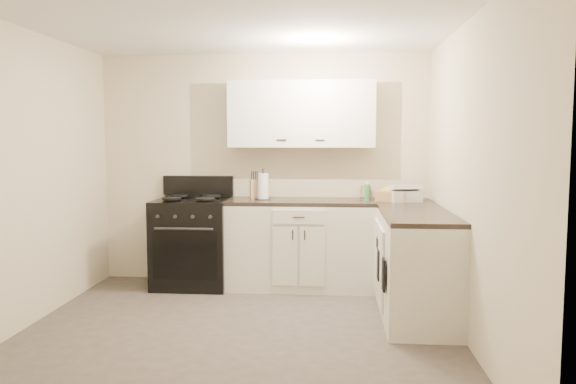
# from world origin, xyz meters

# --- Properties ---
(floor) EXTENTS (3.60, 3.60, 0.00)m
(floor) POSITION_xyz_m (0.00, 0.00, 0.00)
(floor) COLOR #473F38
(floor) RESTS_ON ground
(ceiling) EXTENTS (3.60, 3.60, 0.00)m
(ceiling) POSITION_xyz_m (0.00, 0.00, 2.50)
(ceiling) COLOR white
(ceiling) RESTS_ON wall_back
(wall_back) EXTENTS (3.60, 0.00, 3.60)m
(wall_back) POSITION_xyz_m (0.00, 1.80, 1.25)
(wall_back) COLOR beige
(wall_back) RESTS_ON ground
(wall_right) EXTENTS (0.00, 3.60, 3.60)m
(wall_right) POSITION_xyz_m (1.80, 0.00, 1.25)
(wall_right) COLOR beige
(wall_right) RESTS_ON ground
(wall_left) EXTENTS (0.00, 3.60, 3.60)m
(wall_left) POSITION_xyz_m (-1.80, 0.00, 1.25)
(wall_left) COLOR beige
(wall_left) RESTS_ON ground
(wall_front) EXTENTS (3.60, 0.00, 3.60)m
(wall_front) POSITION_xyz_m (0.00, -1.80, 1.25)
(wall_front) COLOR beige
(wall_front) RESTS_ON ground
(base_cabinets_back) EXTENTS (1.55, 0.60, 0.90)m
(base_cabinets_back) POSITION_xyz_m (0.43, 1.50, 0.45)
(base_cabinets_back) COLOR white
(base_cabinets_back) RESTS_ON floor
(base_cabinets_right) EXTENTS (0.60, 1.90, 0.90)m
(base_cabinets_right) POSITION_xyz_m (1.50, 0.85, 0.45)
(base_cabinets_right) COLOR white
(base_cabinets_right) RESTS_ON floor
(countertop_back) EXTENTS (1.55, 0.60, 0.04)m
(countertop_back) POSITION_xyz_m (0.43, 1.50, 0.92)
(countertop_back) COLOR black
(countertop_back) RESTS_ON base_cabinets_back
(countertop_right) EXTENTS (0.60, 1.90, 0.04)m
(countertop_right) POSITION_xyz_m (1.50, 0.85, 0.92)
(countertop_right) COLOR black
(countertop_right) RESTS_ON base_cabinets_right
(upper_cabinets) EXTENTS (1.55, 0.30, 0.70)m
(upper_cabinets) POSITION_xyz_m (0.43, 1.65, 1.84)
(upper_cabinets) COLOR white
(upper_cabinets) RESTS_ON wall_back
(stove) EXTENTS (0.78, 0.67, 0.95)m
(stove) POSITION_xyz_m (-0.73, 1.48, 0.46)
(stove) COLOR black
(stove) RESTS_ON floor
(knife_block) EXTENTS (0.12, 0.11, 0.21)m
(knife_block) POSITION_xyz_m (-0.07, 1.57, 1.04)
(knife_block) COLOR tan
(knife_block) RESTS_ON countertop_back
(paper_towel) EXTENTS (0.12, 0.12, 0.28)m
(paper_towel) POSITION_xyz_m (0.03, 1.51, 1.08)
(paper_towel) COLOR white
(paper_towel) RESTS_ON countertop_back
(soap_bottle) EXTENTS (0.07, 0.07, 0.17)m
(soap_bottle) POSITION_xyz_m (1.12, 1.48, 1.02)
(soap_bottle) COLOR green
(soap_bottle) RESTS_ON countertop_back
(picture_frame) EXTENTS (0.11, 0.06, 0.13)m
(picture_frame) POSITION_xyz_m (1.12, 1.76, 1.00)
(picture_frame) COLOR black
(picture_frame) RESTS_ON countertop_back
(wicker_basket) EXTENTS (0.37, 0.32, 0.11)m
(wicker_basket) POSITION_xyz_m (1.39, 1.45, 0.99)
(wicker_basket) COLOR tan
(wicker_basket) RESTS_ON countertop_right
(countertop_grill) EXTENTS (0.36, 0.34, 0.11)m
(countertop_grill) POSITION_xyz_m (1.49, 1.45, 1.00)
(countertop_grill) COLOR silver
(countertop_grill) RESTS_ON countertop_right
(oven_mitt_near) EXTENTS (0.02, 0.15, 0.26)m
(oven_mitt_near) POSITION_xyz_m (1.18, 0.15, 0.48)
(oven_mitt_near) COLOR black
(oven_mitt_near) RESTS_ON base_cabinets_right
(oven_mitt_far) EXTENTS (0.02, 0.16, 0.27)m
(oven_mitt_far) POSITION_xyz_m (1.18, 0.63, 0.45)
(oven_mitt_far) COLOR black
(oven_mitt_far) RESTS_ON base_cabinets_right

